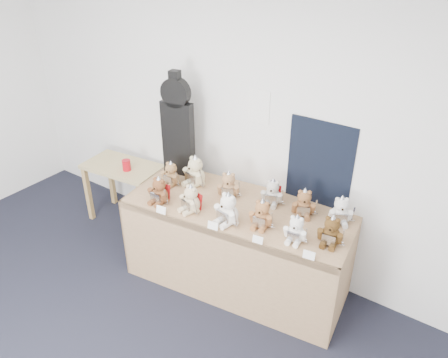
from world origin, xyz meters
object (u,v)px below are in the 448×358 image
Objects in this scene: teddy_back_far_left at (171,175)px; teddy_back_right at (304,204)px; teddy_front_right at (262,215)px; teddy_front_far_right at (296,230)px; teddy_front_end at (331,232)px; guitar_case at (178,126)px; teddy_back_centre_right at (272,193)px; display_table at (235,228)px; side_table at (123,175)px; red_cup at (127,165)px; teddy_front_left at (191,200)px; teddy_back_centre_left at (229,186)px; teddy_front_far_left at (159,191)px; teddy_back_left at (195,172)px; teddy_back_end at (341,211)px; teddy_front_centre at (228,210)px.

teddy_back_right is at bearing 9.17° from teddy_back_far_left.
teddy_front_far_right is (0.31, -0.02, -0.01)m from teddy_front_right.
teddy_front_right is 1.00× the size of teddy_front_end.
teddy_back_centre_right is at bearing -8.30° from guitar_case.
teddy_back_right reaches higher than teddy_front_far_right.
display_table is 1.60m from side_table.
teddy_back_far_left reaches higher than display_table.
teddy_front_far_right reaches higher than red_cup.
teddy_back_centre_right is 0.97m from teddy_back_far_left.
side_table is 1.93m from teddy_front_right.
display_table is 7.61× the size of teddy_front_left.
teddy_back_centre_left is (0.13, 0.37, 0.00)m from teddy_front_left.
teddy_front_far_left is 0.43m from teddy_back_left.
teddy_back_centre_left is 0.39m from teddy_back_centre_right.
side_table is at bearing 153.30° from teddy_back_end.
teddy_back_centre_left reaches higher than teddy_back_centre_right.
teddy_front_end is 0.41m from teddy_back_right.
teddy_back_left is (0.91, 0.01, 0.19)m from red_cup.
teddy_back_far_left is (-1.03, 0.10, -0.01)m from teddy_front_right.
teddy_front_far_right is 0.81m from teddy_back_centre_left.
teddy_front_far_left is at bearing 178.98° from teddy_back_right.
teddy_front_end is (2.42, -0.16, 0.35)m from side_table.
teddy_front_end reaches higher than teddy_back_centre_right.
teddy_front_left is 1.01× the size of teddy_front_end.
teddy_front_far_left reaches higher than red_cup.
teddy_front_left is at bearing -154.60° from display_table.
teddy_front_far_left is 1.00× the size of teddy_front_end.
teddy_front_left is at bearing 6.25° from teddy_front_far_left.
teddy_front_end is at bearing -36.45° from teddy_back_centre_right.
side_table is 1.13m from teddy_front_far_left.
side_table is 1.39m from teddy_front_left.
red_cup is 0.93m from teddy_back_left.
teddy_back_right is at bearing -8.93° from guitar_case.
teddy_front_left is at bearing -151.53° from teddy_back_centre_right.
teddy_front_end reaches higher than teddy_front_far_right.
teddy_back_centre_left is (-0.18, 0.16, 0.28)m from display_table.
teddy_back_centre_right is at bearing -3.60° from side_table.
teddy_front_left is 1.08× the size of teddy_front_far_right.
teddy_back_left is (-1.38, 0.12, 0.02)m from teddy_front_end.
teddy_front_left is (1.28, -0.40, 0.35)m from side_table.
teddy_front_far_left reaches higher than teddy_back_far_left.
teddy_front_right is 1.04m from teddy_back_far_left.
side_table is 3.25× the size of teddy_front_left.
teddy_front_end is at bearing -1.63° from teddy_back_far_left.
teddy_front_far_left is at bearing -25.69° from red_cup.
teddy_back_right is (0.45, 0.45, -0.01)m from teddy_front_centre.
teddy_front_end is at bearing 25.11° from teddy_front_centre.
teddy_front_far_left is (0.84, -0.41, 0.17)m from red_cup.
teddy_back_right reaches higher than teddy_back_centre_right.
teddy_front_end is (0.54, 0.10, -0.00)m from teddy_front_right.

